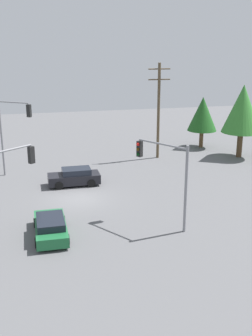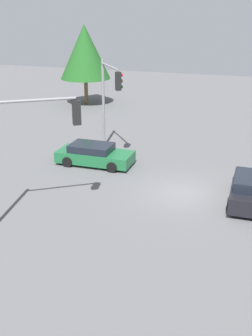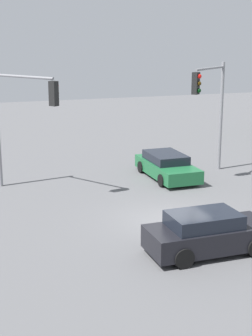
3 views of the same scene
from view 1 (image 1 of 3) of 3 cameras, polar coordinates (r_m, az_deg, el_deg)
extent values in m
plane|color=#5B5B5E|center=(32.43, -6.39, -4.12)|extent=(80.00, 80.00, 0.00)
cube|color=#1E6638|center=(26.62, -10.17, -8.02)|extent=(1.87, 4.52, 0.65)
cube|color=black|center=(26.19, -10.21, -7.15)|extent=(1.65, 2.49, 0.43)
cylinder|color=black|center=(27.96, -12.16, -7.29)|extent=(0.22, 0.63, 0.63)
cylinder|color=black|center=(28.02, -8.50, -7.03)|extent=(0.22, 0.63, 0.63)
cylinder|color=black|center=(25.42, -11.99, -9.86)|extent=(0.22, 0.63, 0.63)
cylinder|color=black|center=(25.49, -7.93, -9.56)|extent=(0.22, 0.63, 0.63)
cube|color=black|center=(35.22, -7.06, -1.42)|extent=(4.25, 1.76, 0.77)
cube|color=black|center=(35.05, -6.75, -0.42)|extent=(2.33, 1.55, 0.47)
cylinder|color=black|center=(34.40, -9.06, -2.37)|extent=(0.67, 0.22, 0.67)
cylinder|color=black|center=(35.98, -9.27, -1.50)|extent=(0.67, 0.22, 0.67)
cylinder|color=black|center=(34.66, -4.72, -2.06)|extent=(0.67, 0.22, 0.67)
cylinder|color=black|center=(36.23, -5.12, -1.21)|extent=(0.67, 0.22, 0.67)
cylinder|color=gray|center=(38.32, -16.48, 3.94)|extent=(0.18, 0.18, 6.83)
cylinder|color=gray|center=(36.90, -15.03, 8.59)|extent=(2.53, 1.74, 0.12)
cube|color=black|center=(36.16, -13.01, 7.56)|extent=(0.44, 0.42, 1.05)
sphere|color=red|center=(36.25, -12.90, 8.13)|extent=(0.22, 0.22, 0.22)
sphere|color=#392605|center=(36.31, -12.86, 7.61)|extent=(0.22, 0.22, 0.22)
sphere|color=black|center=(36.36, -12.83, 7.09)|extent=(0.22, 0.22, 0.22)
cylinder|color=gray|center=(25.17, -15.67, 2.35)|extent=(2.63, 2.03, 0.12)
cube|color=black|center=(26.23, -12.71, 1.74)|extent=(0.44, 0.43, 1.05)
sphere|color=red|center=(26.28, -12.99, 2.51)|extent=(0.22, 0.22, 0.22)
sphere|color=#392605|center=(26.36, -12.94, 1.80)|extent=(0.22, 0.22, 0.22)
sphere|color=black|center=(26.45, -12.89, 1.10)|extent=(0.22, 0.22, 0.22)
cylinder|color=gray|center=(26.13, 8.11, -2.92)|extent=(0.18, 0.18, 5.62)
cylinder|color=gray|center=(26.43, 4.98, 3.23)|extent=(2.23, 3.17, 0.12)
cube|color=black|center=(27.73, 1.86, 2.61)|extent=(0.42, 0.44, 1.05)
sphere|color=red|center=(27.52, 1.63, 3.22)|extent=(0.22, 0.22, 0.22)
sphere|color=#392605|center=(27.60, 1.63, 2.54)|extent=(0.22, 0.22, 0.22)
sphere|color=black|center=(27.69, 1.62, 1.87)|extent=(0.22, 0.22, 0.22)
cylinder|color=brown|center=(42.33, 4.42, 7.63)|extent=(0.28, 0.28, 9.49)
cylinder|color=brown|center=(41.85, 4.56, 13.23)|extent=(2.20, 0.12, 0.12)
cylinder|color=brown|center=(41.93, 4.52, 11.87)|extent=(2.20, 0.12, 0.12)
cylinder|color=#4C3823|center=(44.73, 15.13, 3.09)|extent=(0.56, 0.56, 2.59)
cone|color=#337A2D|center=(44.02, 15.50, 7.74)|extent=(3.97, 3.97, 4.78)
cylinder|color=brown|center=(47.94, 10.15, 3.92)|extent=(0.44, 0.44, 1.92)
cone|color=#1E561E|center=(47.39, 10.33, 7.23)|extent=(3.23, 3.23, 3.71)
camera|label=2|loc=(40.52, 21.69, 12.11)|focal=45.00mm
camera|label=3|loc=(49.14, 0.19, 11.81)|focal=55.00mm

